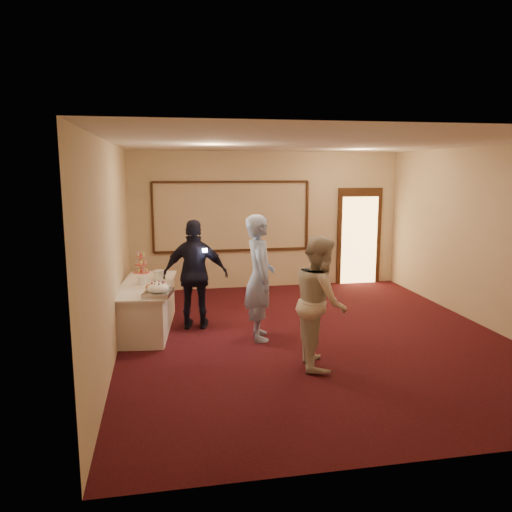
{
  "coord_description": "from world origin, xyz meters",
  "views": [
    {
      "loc": [
        -2.29,
        -7.3,
        2.63
      ],
      "look_at": [
        -0.73,
        0.99,
        1.15
      ],
      "focal_mm": 35.0,
      "sensor_mm": 36.0,
      "label": 1
    }
  ],
  "objects_px": {
    "buffet_table": "(147,307)",
    "guest": "(196,275)",
    "plate_stack_a": "(142,280)",
    "man": "(260,277)",
    "plate_stack_b": "(159,275)",
    "tart": "(153,287)",
    "woman": "(320,301)",
    "pavlova_tray": "(158,290)",
    "cupcake_stand": "(141,265)"
  },
  "relations": [
    {
      "from": "woman",
      "to": "guest",
      "type": "bearing_deg",
      "value": 46.87
    },
    {
      "from": "guest",
      "to": "buffet_table",
      "type": "bearing_deg",
      "value": 5.27
    },
    {
      "from": "pavlova_tray",
      "to": "cupcake_stand",
      "type": "relative_size",
      "value": 1.44
    },
    {
      "from": "plate_stack_a",
      "to": "guest",
      "type": "distance_m",
      "value": 0.86
    },
    {
      "from": "cupcake_stand",
      "to": "plate_stack_a",
      "type": "relative_size",
      "value": 2.31
    },
    {
      "from": "tart",
      "to": "woman",
      "type": "height_order",
      "value": "woman"
    },
    {
      "from": "buffet_table",
      "to": "cupcake_stand",
      "type": "height_order",
      "value": "cupcake_stand"
    },
    {
      "from": "woman",
      "to": "plate_stack_b",
      "type": "bearing_deg",
      "value": 51.46
    },
    {
      "from": "plate_stack_a",
      "to": "woman",
      "type": "relative_size",
      "value": 0.1
    },
    {
      "from": "buffet_table",
      "to": "pavlova_tray",
      "type": "xyz_separation_m",
      "value": [
        0.2,
        -0.8,
        0.47
      ]
    },
    {
      "from": "guest",
      "to": "cupcake_stand",
      "type": "bearing_deg",
      "value": -37.73
    },
    {
      "from": "buffet_table",
      "to": "pavlova_tray",
      "type": "relative_size",
      "value": 3.7
    },
    {
      "from": "plate_stack_b",
      "to": "man",
      "type": "bearing_deg",
      "value": -34.13
    },
    {
      "from": "woman",
      "to": "guest",
      "type": "relative_size",
      "value": 0.97
    },
    {
      "from": "buffet_table",
      "to": "guest",
      "type": "relative_size",
      "value": 1.21
    },
    {
      "from": "plate_stack_b",
      "to": "woman",
      "type": "xyz_separation_m",
      "value": [
        2.12,
        -2.25,
        0.03
      ]
    },
    {
      "from": "plate_stack_a",
      "to": "man",
      "type": "xyz_separation_m",
      "value": [
        1.8,
        -0.73,
        0.13
      ]
    },
    {
      "from": "plate_stack_b",
      "to": "tart",
      "type": "relative_size",
      "value": 0.78
    },
    {
      "from": "cupcake_stand",
      "to": "plate_stack_b",
      "type": "xyz_separation_m",
      "value": [
        0.32,
        -0.66,
        -0.07
      ]
    },
    {
      "from": "plate_stack_b",
      "to": "woman",
      "type": "relative_size",
      "value": 0.11
    },
    {
      "from": "woman",
      "to": "man",
      "type": "bearing_deg",
      "value": 34.03
    },
    {
      "from": "tart",
      "to": "cupcake_stand",
      "type": "bearing_deg",
      "value": 99.93
    },
    {
      "from": "plate_stack_a",
      "to": "pavlova_tray",
      "type": "bearing_deg",
      "value": -71.71
    },
    {
      "from": "cupcake_stand",
      "to": "man",
      "type": "relative_size",
      "value": 0.21
    },
    {
      "from": "pavlova_tray",
      "to": "plate_stack_b",
      "type": "bearing_deg",
      "value": 89.26
    },
    {
      "from": "buffet_table",
      "to": "plate_stack_a",
      "type": "height_order",
      "value": "plate_stack_a"
    },
    {
      "from": "guest",
      "to": "man",
      "type": "bearing_deg",
      "value": 153.47
    },
    {
      "from": "man",
      "to": "woman",
      "type": "xyz_separation_m",
      "value": [
        0.59,
        -1.21,
        -0.09
      ]
    },
    {
      "from": "buffet_table",
      "to": "guest",
      "type": "xyz_separation_m",
      "value": [
        0.8,
        -0.07,
        0.52
      ]
    },
    {
      "from": "man",
      "to": "woman",
      "type": "height_order",
      "value": "man"
    },
    {
      "from": "plate_stack_a",
      "to": "guest",
      "type": "xyz_separation_m",
      "value": [
        0.86,
        -0.04,
        0.06
      ]
    },
    {
      "from": "pavlova_tray",
      "to": "plate_stack_a",
      "type": "height_order",
      "value": "pavlova_tray"
    },
    {
      "from": "cupcake_stand",
      "to": "buffet_table",
      "type": "bearing_deg",
      "value": -83.23
    },
    {
      "from": "man",
      "to": "woman",
      "type": "bearing_deg",
      "value": -151.14
    },
    {
      "from": "plate_stack_a",
      "to": "plate_stack_b",
      "type": "bearing_deg",
      "value": 48.41
    },
    {
      "from": "buffet_table",
      "to": "plate_stack_a",
      "type": "xyz_separation_m",
      "value": [
        -0.06,
        -0.03,
        0.46
      ]
    },
    {
      "from": "plate_stack_a",
      "to": "guest",
      "type": "relative_size",
      "value": 0.1
    },
    {
      "from": "man",
      "to": "buffet_table",
      "type": "bearing_deg",
      "value": 69.41
    },
    {
      "from": "buffet_table",
      "to": "plate_stack_b",
      "type": "distance_m",
      "value": 0.58
    },
    {
      "from": "tart",
      "to": "guest",
      "type": "distance_m",
      "value": 0.75
    },
    {
      "from": "buffet_table",
      "to": "cupcake_stand",
      "type": "bearing_deg",
      "value": 96.77
    },
    {
      "from": "cupcake_stand",
      "to": "woman",
      "type": "relative_size",
      "value": 0.23
    },
    {
      "from": "buffet_table",
      "to": "cupcake_stand",
      "type": "distance_m",
      "value": 1.08
    },
    {
      "from": "plate_stack_b",
      "to": "guest",
      "type": "xyz_separation_m",
      "value": [
        0.59,
        -0.34,
        0.06
      ]
    },
    {
      "from": "pavlova_tray",
      "to": "cupcake_stand",
      "type": "distance_m",
      "value": 1.77
    },
    {
      "from": "pavlova_tray",
      "to": "tart",
      "type": "relative_size",
      "value": 2.36
    },
    {
      "from": "cupcake_stand",
      "to": "man",
      "type": "bearing_deg",
      "value": -42.54
    },
    {
      "from": "pavlova_tray",
      "to": "cupcake_stand",
      "type": "xyz_separation_m",
      "value": [
        -0.31,
        1.74,
        0.06
      ]
    },
    {
      "from": "plate_stack_a",
      "to": "tart",
      "type": "distance_m",
      "value": 0.35
    },
    {
      "from": "plate_stack_a",
      "to": "plate_stack_b",
      "type": "xyz_separation_m",
      "value": [
        0.27,
        0.3,
        0.01
      ]
    }
  ]
}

